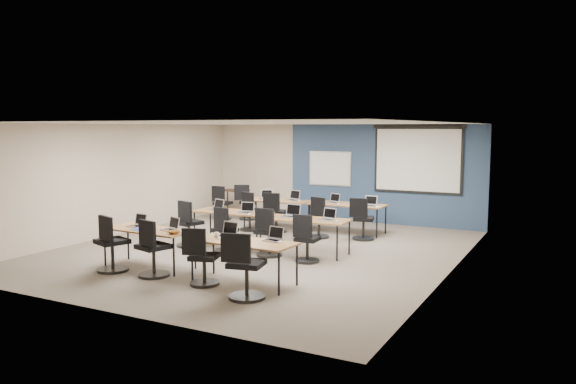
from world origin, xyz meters
The scene contains 58 objects.
floor centered at (0.00, 0.00, 0.00)m, with size 8.00×9.00×0.02m, color #6B6354.
ceiling centered at (0.00, 0.00, 2.70)m, with size 8.00×9.00×0.02m, color white.
wall_back centered at (0.00, 4.50, 1.35)m, with size 8.00×0.04×2.70m, color beige.
wall_front centered at (0.00, -4.50, 1.35)m, with size 8.00×0.04×2.70m, color beige.
wall_left centered at (-4.00, 0.00, 1.35)m, with size 0.04×9.00×2.70m, color beige.
wall_right centered at (4.00, 0.00, 1.35)m, with size 0.04×9.00×2.70m, color beige.
blue_accent_panel centered at (1.25, 4.47, 1.35)m, with size 5.50×0.04×2.70m, color #3D5977.
whiteboard centered at (-0.30, 4.43, 1.45)m, with size 1.28×0.03×0.98m.
projector_screen centered at (2.20, 4.41, 1.89)m, with size 2.40×0.10×1.82m.
training_table_front_left centered at (-1.08, -2.24, 0.68)m, with size 1.77×0.74×0.73m.
training_table_front_right centered at (1.08, -2.37, 0.68)m, with size 1.79×0.75×0.73m.
training_table_mid_left centered at (-0.93, 0.35, 0.68)m, with size 1.78×0.74×0.73m.
training_table_mid_right centered at (0.98, 0.17, 0.69)m, with size 1.85×0.77×0.73m.
training_table_back_left centered at (-0.99, 2.55, 0.68)m, with size 1.74×0.73×0.73m.
training_table_back_right centered at (0.92, 2.70, 0.69)m, with size 1.90×0.79×0.73m.
laptop_0 centered at (-1.45, -2.14, 0.79)m, with size 0.31×0.27×0.24m.
mouse_0 centered at (-1.26, -2.24, 0.74)m, with size 0.06×0.09×0.03m, color white.
task_chair_0 centered at (-1.48, -2.82, 0.44)m, with size 0.60×0.58×1.05m.
laptop_1 centered at (-0.63, -2.14, 0.79)m, with size 0.31×0.26×0.24m.
mouse_1 centered at (-0.36, -2.26, 0.74)m, with size 0.07×0.10×0.04m, color white.
task_chair_1 centered at (-0.57, -2.75, 0.43)m, with size 0.57×0.56×1.03m.
laptop_2 centered at (0.62, -2.17, 0.79)m, with size 0.33×0.28×0.25m.
mouse_2 centered at (0.85, -2.27, 0.74)m, with size 0.05×0.09×0.03m, color white.
task_chair_2 centered at (0.51, -2.78, 0.40)m, with size 0.51×0.50×0.98m.
laptop_3 centered at (1.51, -2.11, 0.79)m, with size 0.30×0.25×0.23m.
mouse_3 centered at (1.69, -2.22, 0.74)m, with size 0.05×0.09×0.03m, color white.
task_chair_3 centered at (1.55, -3.10, 0.43)m, with size 0.57×0.57×1.05m.
laptop_4 centered at (-1.35, 0.35, 0.79)m, with size 0.32×0.27×0.24m.
mouse_4 centered at (-1.22, 0.16, 0.74)m, with size 0.06×0.10×0.03m, color white.
task_chair_4 centered at (-1.56, -0.45, 0.43)m, with size 0.57×0.56×1.03m.
laptop_5 centered at (-0.54, 0.30, 0.79)m, with size 0.31×0.26×0.23m.
mouse_5 centered at (-0.33, 0.10, 0.74)m, with size 0.06×0.10×0.03m, color white.
task_chair_5 centered at (-0.56, -0.53, 0.40)m, with size 0.48×0.48×0.97m.
laptop_6 centered at (0.62, 0.26, 0.80)m, with size 0.35×0.30×0.27m.
mouse_6 centered at (0.75, 0.11, 0.74)m, with size 0.06×0.09×0.03m, color white.
task_chair_6 centered at (0.45, -0.44, 0.42)m, with size 0.53×0.53×1.01m.
laptop_7 centered at (1.47, 0.26, 0.79)m, with size 0.31×0.26×0.24m.
mouse_7 centered at (1.71, 0.14, 0.74)m, with size 0.06×0.10×0.04m, color white.
task_chair_7 centered at (1.36, -0.56, 0.39)m, with size 0.47×0.47×0.96m.
laptop_8 centered at (-1.38, 2.63, 0.79)m, with size 0.31×0.27×0.24m.
mouse_8 centered at (-1.21, 2.53, 0.74)m, with size 0.06×0.10×0.04m, color white.
task_chair_8 centered at (-1.40, 1.84, 0.41)m, with size 0.55×0.52×1.00m.
laptop_9 centered at (-0.57, 2.69, 0.79)m, with size 0.34×0.29×0.26m.
mouse_9 centered at (-0.34, 2.56, 0.74)m, with size 0.06×0.09×0.03m, color white.
task_chair_9 centered at (-0.70, 1.95, 0.42)m, with size 0.53×0.53×1.01m.
laptop_10 centered at (0.54, 2.75, 0.79)m, with size 0.30×0.25×0.23m.
mouse_10 centered at (0.77, 2.48, 0.74)m, with size 0.06×0.09×0.03m, color white.
task_chair_10 centered at (0.56, 1.78, 0.41)m, with size 0.53×0.51×0.99m.
laptop_11 centered at (1.54, 2.62, 0.79)m, with size 0.32×0.27×0.24m.
mouse_11 centered at (1.77, 2.48, 0.74)m, with size 0.06×0.10×0.04m, color white.
task_chair_11 centered at (1.55, 2.05, 0.41)m, with size 0.52×0.51×0.99m.
blue_mousepad centered at (-1.21, -2.40, 0.73)m, with size 0.24×0.20×0.01m, color navy.
snack_bowl centered at (-0.36, -2.40, 0.76)m, with size 0.21×0.21×0.05m, color brown.
snack_plate centered at (0.65, -2.34, 0.74)m, with size 0.19×0.19×0.01m, color white.
coffee_cup centered at (0.49, -2.31, 0.77)m, with size 0.06×0.06×0.06m, color silver.
utility_table centered at (-3.16, 3.87, 0.64)m, with size 0.84×0.47×0.75m.
spare_chair_a centered at (-2.36, 3.27, 0.42)m, with size 0.57×0.53×1.01m.
spare_chair_b centered at (-2.99, 2.93, 0.40)m, with size 0.49×0.49×0.97m.
Camera 1 is at (5.99, -10.17, 2.61)m, focal length 35.00 mm.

